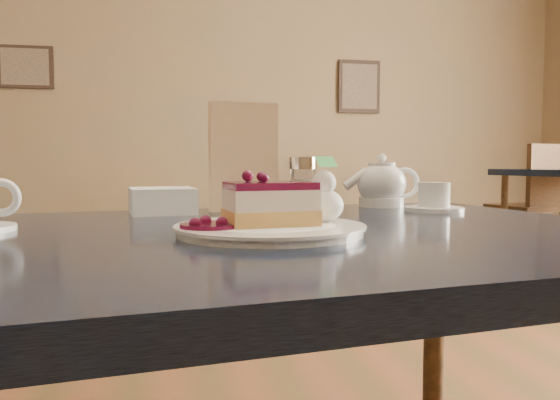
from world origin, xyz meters
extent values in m
cube|color=olive|center=(0.00, 5.00, 1.50)|extent=(8.00, 0.02, 3.00)
cube|color=black|center=(-1.50, 4.97, 1.70)|extent=(0.50, 0.03, 0.40)
cube|color=black|center=(1.80, 4.97, 1.60)|extent=(0.45, 0.03, 0.55)
cube|color=#141F35|center=(0.00, 0.14, 0.69)|extent=(1.23, 0.91, 0.04)
cylinder|color=#503215|center=(0.46, 0.53, 0.34)|extent=(0.05, 0.05, 0.67)
cylinder|color=white|center=(0.01, 0.10, 0.72)|extent=(0.24, 0.24, 0.01)
cube|color=#E8B254|center=(0.01, 0.10, 0.73)|extent=(0.12, 0.10, 0.02)
cube|color=beige|center=(0.01, 0.10, 0.76)|extent=(0.12, 0.09, 0.03)
cube|color=#49062D|center=(0.01, 0.10, 0.77)|extent=(0.12, 0.09, 0.01)
ellipsoid|color=white|center=(0.09, 0.12, 0.74)|extent=(0.05, 0.05, 0.05)
cylinder|color=#49062D|center=(-0.07, 0.08, 0.73)|extent=(0.08, 0.08, 0.01)
torus|color=white|center=(-0.35, 0.20, 0.76)|extent=(0.05, 0.01, 0.05)
cylinder|color=white|center=(0.38, 0.37, 0.71)|extent=(0.11, 0.11, 0.01)
cylinder|color=white|center=(0.38, 0.37, 0.74)|extent=(0.06, 0.06, 0.05)
ellipsoid|color=white|center=(0.32, 0.49, 0.75)|extent=(0.10, 0.10, 0.09)
cylinder|color=white|center=(0.32, 0.49, 0.80)|extent=(0.06, 0.06, 0.01)
cylinder|color=white|center=(0.24, 0.49, 0.75)|extent=(0.06, 0.02, 0.05)
cube|color=beige|center=(0.02, 0.45, 0.81)|extent=(0.14, 0.05, 0.21)
cylinder|color=white|center=(0.14, 0.47, 0.75)|extent=(0.05, 0.05, 0.08)
cylinder|color=silver|center=(0.14, 0.47, 0.80)|extent=(0.06, 0.06, 0.02)
cube|color=white|center=(-0.14, 0.42, 0.73)|extent=(0.13, 0.13, 0.05)
cylinder|color=#503215|center=(2.10, 2.77, 0.36)|extent=(0.04, 0.04, 0.72)
camera|label=1|loc=(-0.11, -0.60, 0.80)|focal=35.00mm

